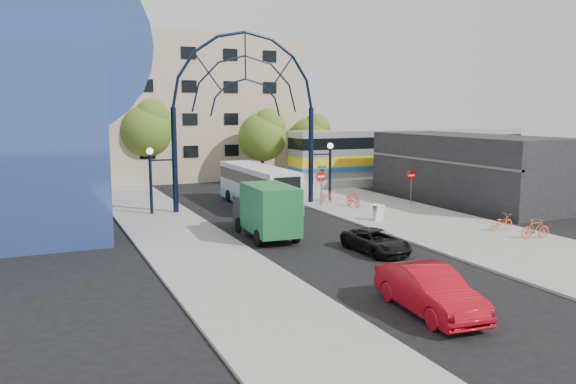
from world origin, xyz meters
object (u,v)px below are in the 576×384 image
stop_sign (321,180)px  red_sedan (429,290)px  do_not_enter_sign (411,179)px  street_name_sign (322,177)px  bike_near_b (353,199)px  sandwich_board (378,210)px  tree_north_a (264,134)px  bike_far_a (501,222)px  black_suv (376,241)px  bike_far_b (535,229)px  tree_north_c (312,136)px  city_bus (258,186)px  bike_near_a (327,196)px  gateway_arch (246,84)px  green_truck (266,211)px  tree_north_b (146,127)px  train_car (412,151)px

stop_sign → red_sedan: (-6.34, -19.88, -1.20)m
do_not_enter_sign → street_name_sign: bearing=155.8°
bike_near_b → sandwich_board: bearing=-104.6°
sandwich_board → tree_north_a: tree_north_a is taller
stop_sign → bike_far_a: bearing=-64.3°
black_suv → bike_far_b: bearing=-11.0°
stop_sign → bike_near_b: (2.06, -0.93, -1.34)m
tree_north_c → city_bus: bearing=-129.2°
tree_north_c → red_sedan: 38.48m
bike_near_a → bike_far_a: 13.54m
street_name_sign → black_suv: 13.51m
gateway_arch → city_bus: bearing=8.0°
tree_north_c → red_sedan: bearing=-110.9°
gateway_arch → city_bus: 7.10m
tree_north_a → bike_near_b: tree_north_a is taller
gateway_arch → street_name_sign: bearing=-15.1°
green_truck → bike_far_b: (12.59, -6.63, -0.82)m
green_truck → red_sedan: 12.96m
tree_north_c → bike_near_a: 16.06m
bike_near_a → bike_near_b: 2.59m
tree_north_c → bike_near_b: tree_north_c is taller
tree_north_a → gateway_arch: bearing=-117.2°
tree_north_a → tree_north_b: 10.79m
gateway_arch → bike_far_a: gateway_arch is taller
sandwich_board → black_suv: same height
do_not_enter_sign → black_suv: bearing=-133.3°
do_not_enter_sign → red_sedan: do_not_enter_sign is taller
do_not_enter_sign → tree_north_b: tree_north_b is taller
tree_north_c → black_suv: size_ratio=1.62×
do_not_enter_sign → train_car: (9.00, 12.00, 0.93)m
street_name_sign → tree_north_a: size_ratio=0.40×
sandwich_board → bike_far_a: bearing=-48.9°
train_car → bike_far_b: train_car is taller
green_truck → bike_near_b: (9.09, 6.02, -0.81)m
stop_sign → train_car: (15.20, 10.00, 0.91)m
bike_far_a → bike_far_b: 2.24m
train_car → bike_near_a: (-13.93, -8.47, -2.35)m
red_sedan → tree_north_a: bearing=82.3°
tree_north_b → tree_north_c: (16.00, -2.00, -0.99)m
stop_sign → city_bus: 4.49m
bike_near_a → do_not_enter_sign: bearing=-40.6°
bike_far_b → black_suv: bearing=91.0°
sandwich_board → train_car: 21.65m
black_suv → city_bus: bearing=89.3°
black_suv → sandwich_board: bearing=53.1°
do_not_enter_sign → tree_north_b: bearing=126.7°
do_not_enter_sign → red_sedan: 21.87m
train_car → city_bus: size_ratio=2.37×
do_not_enter_sign → sandwich_board: size_ratio=2.51×
city_bus → bike_far_b: size_ratio=6.22×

